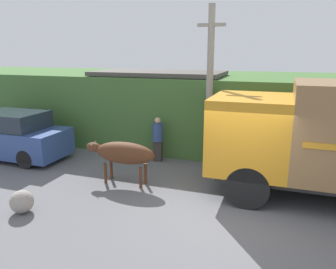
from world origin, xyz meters
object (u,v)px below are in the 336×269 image
at_px(pedestrian_on_hill, 158,138).
at_px(roadside_rock, 22,202).
at_px(parked_suv, 12,136).
at_px(brown_cow, 123,153).
at_px(utility_pole, 210,86).

bearing_deg(pedestrian_on_hill, roadside_rock, 68.23).
distance_m(parked_suv, roadside_rock, 4.89).
bearing_deg(parked_suv, brown_cow, -13.90).
bearing_deg(pedestrian_on_hill, brown_cow, 82.79).
bearing_deg(roadside_rock, brown_cow, 58.55).
relative_size(brown_cow, roadside_rock, 3.90).
distance_m(brown_cow, pedestrian_on_hill, 2.31).
distance_m(utility_pole, roadside_rock, 6.62).
xyz_separation_m(parked_suv, pedestrian_on_hill, (5.27, 1.44, 0.04)).
height_order(pedestrian_on_hill, roadside_rock, pedestrian_on_hill).
height_order(brown_cow, parked_suv, parked_suv).
height_order(parked_suv, utility_pole, utility_pole).
bearing_deg(parked_suv, utility_pole, 8.33).
bearing_deg(pedestrian_on_hill, utility_pole, -177.03).
bearing_deg(brown_cow, parked_suv, -179.01).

